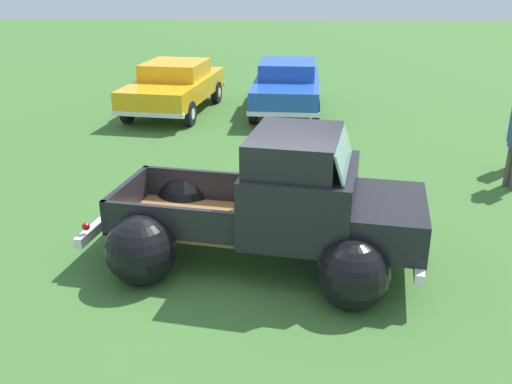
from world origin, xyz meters
The scene contains 5 objects.
ground_plane centered at (0.00, 0.00, 0.00)m, with size 80.00×80.00×0.00m, color #3D6B2D.
vintage_pickup_truck centered at (0.38, -0.07, 0.76)m, with size 4.89×3.41×1.96m.
show_car_0 centered at (-2.63, 8.95, 0.79)m, with size 2.61×4.69×1.43m.
show_car_1 centered at (0.63, 9.16, 0.78)m, with size 2.14×4.67×1.43m.
lane_cone_0 centered at (-1.17, 2.01, 0.31)m, with size 0.36×0.36×0.63m.
Camera 1 is at (0.25, -7.35, 3.95)m, focal length 39.87 mm.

